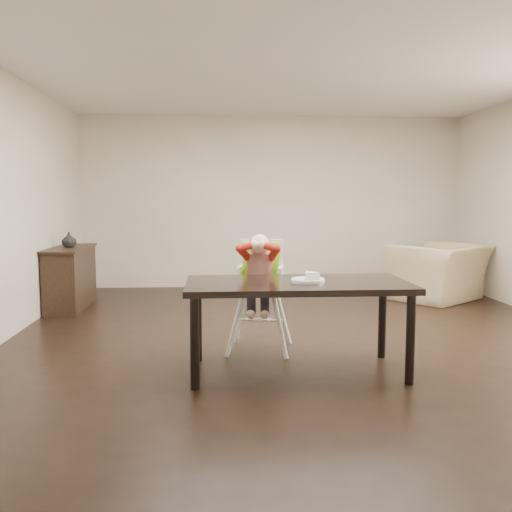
{
  "coord_description": "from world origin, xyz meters",
  "views": [
    {
      "loc": [
        -0.9,
        -5.56,
        1.43
      ],
      "look_at": [
        -0.55,
        -0.62,
        0.92
      ],
      "focal_mm": 40.0,
      "sensor_mm": 36.0,
      "label": 1
    }
  ],
  "objects": [
    {
      "name": "ground",
      "position": [
        0.0,
        0.0,
        0.0
      ],
      "size": [
        7.0,
        7.0,
        0.0
      ],
      "primitive_type": "plane",
      "color": "black",
      "rests_on": "ground"
    },
    {
      "name": "room_walls",
      "position": [
        0.0,
        0.0,
        1.86
      ],
      "size": [
        6.02,
        7.02,
        2.71
      ],
      "color": "#C1B3A0",
      "rests_on": "ground"
    },
    {
      "name": "dining_table",
      "position": [
        -0.24,
        -1.03,
        0.67
      ],
      "size": [
        1.8,
        0.9,
        0.75
      ],
      "color": "black",
      "rests_on": "ground"
    },
    {
      "name": "high_chair",
      "position": [
        -0.49,
        -0.31,
        0.77
      ],
      "size": [
        0.53,
        0.53,
        1.09
      ],
      "rotation": [
        0.0,
        0.0,
        -0.18
      ],
      "color": "white",
      "rests_on": "ground"
    },
    {
      "name": "plate",
      "position": [
        -0.15,
        -1.05,
        0.78
      ],
      "size": [
        0.32,
        0.32,
        0.08
      ],
      "rotation": [
        0.0,
        0.0,
        -0.19
      ],
      "color": "white",
      "rests_on": "dining_table"
    },
    {
      "name": "armchair",
      "position": [
        2.2,
        2.12,
        0.52
      ],
      "size": [
        1.42,
        1.34,
        1.04
      ],
      "primitive_type": "imported",
      "rotation": [
        0.0,
        0.0,
        3.8
      ],
      "color": "tan",
      "rests_on": "ground"
    },
    {
      "name": "sideboard",
      "position": [
        -2.78,
        1.89,
        0.4
      ],
      "size": [
        0.44,
        1.26,
        0.79
      ],
      "color": "black",
      "rests_on": "ground"
    },
    {
      "name": "vase",
      "position": [
        -2.78,
        1.87,
        0.88
      ],
      "size": [
        0.25,
        0.25,
        0.19
      ],
      "primitive_type": "imported",
      "rotation": [
        0.0,
        0.0,
        0.43
      ],
      "color": "#99999E",
      "rests_on": "sideboard"
    }
  ]
}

